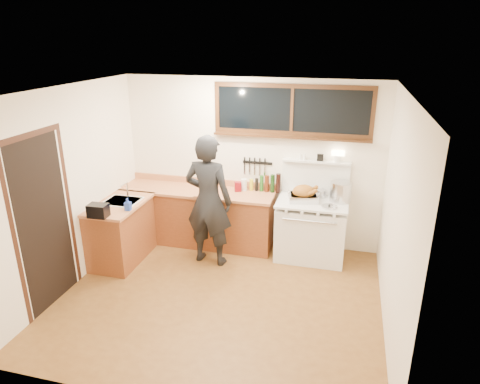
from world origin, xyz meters
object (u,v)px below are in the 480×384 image
(man, at_px, (208,201))
(cutting_board, at_px, (207,191))
(vintage_stove, at_px, (311,228))
(roast_turkey, at_px, (304,194))

(man, distance_m, cutting_board, 0.45)
(vintage_stove, bearing_deg, roast_turkey, -166.81)
(man, bearing_deg, cutting_board, 111.41)
(vintage_stove, height_order, cutting_board, vintage_stove)
(roast_turkey, bearing_deg, vintage_stove, 13.19)
(vintage_stove, relative_size, cutting_board, 3.49)
(vintage_stove, xyz_separation_m, man, (-1.42, -0.52, 0.49))
(cutting_board, bearing_deg, vintage_stove, 3.84)
(cutting_board, xyz_separation_m, roast_turkey, (1.45, 0.08, 0.05))
(vintage_stove, bearing_deg, man, -159.84)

